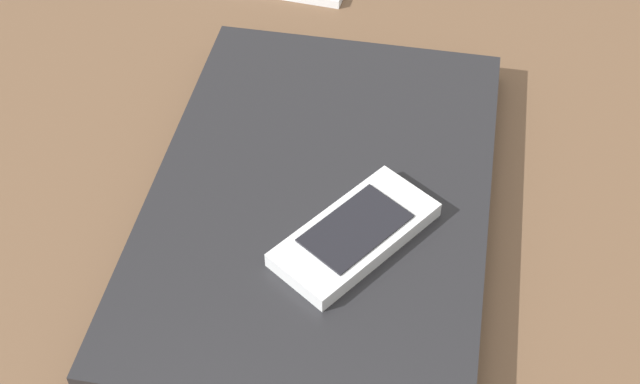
% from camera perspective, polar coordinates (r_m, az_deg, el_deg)
% --- Properties ---
extents(desk_surface, '(1.20, 0.80, 0.03)m').
position_cam_1_polar(desk_surface, '(0.57, 2.32, -7.73)').
color(desk_surface, brown).
rests_on(desk_surface, ground).
extents(laptop_closed, '(0.36, 0.26, 0.02)m').
position_cam_1_polar(laptop_closed, '(0.60, 0.00, -0.62)').
color(laptop_closed, black).
rests_on(laptop_closed, desk_surface).
extents(cell_phone_on_laptop, '(0.12, 0.10, 0.01)m').
position_cam_1_polar(cell_phone_on_laptop, '(0.56, 2.30, -2.74)').
color(cell_phone_on_laptop, silver).
rests_on(cell_phone_on_laptop, laptop_closed).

